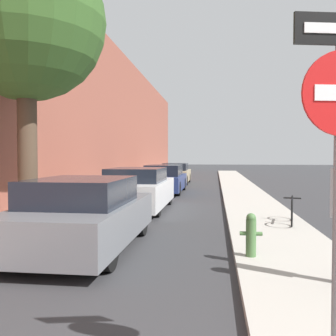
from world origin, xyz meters
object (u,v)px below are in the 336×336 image
at_px(fire_hydrant, 251,234).
at_px(parked_car_white, 138,190).
at_px(parked_car_navy, 165,179).
at_px(parked_car_grey, 84,215).
at_px(street_tree_near, 26,23).
at_px(parked_car_champagne, 176,174).
at_px(bicycle, 292,210).

bearing_deg(fire_hydrant, parked_car_white, 118.96).
distance_m(parked_car_white, parked_car_navy, 5.80).
xyz_separation_m(parked_car_grey, street_tree_near, (-1.71, 1.02, 4.15)).
relative_size(parked_car_champagne, street_tree_near, 0.63).
xyz_separation_m(parked_car_grey, parked_car_white, (-0.04, 5.22, 0.01)).
bearing_deg(parked_car_white, parked_car_navy, 89.03).
height_order(parked_car_navy, fire_hydrant, parked_car_navy).
bearing_deg(bicycle, street_tree_near, -153.17).
bearing_deg(parked_car_grey, parked_car_champagne, 90.06).
distance_m(parked_car_white, fire_hydrant, 6.59).
relative_size(parked_car_white, bicycle, 2.80).
height_order(parked_car_navy, bicycle, parked_car_navy).
distance_m(parked_car_grey, parked_car_white, 5.22).
bearing_deg(bicycle, parked_car_champagne, 119.28).
bearing_deg(street_tree_near, bicycle, 15.02).
xyz_separation_m(parked_car_navy, bicycle, (4.41, -8.34, -0.20)).
relative_size(street_tree_near, fire_hydrant, 8.90).
relative_size(parked_car_navy, bicycle, 2.86).
bearing_deg(street_tree_near, parked_car_navy, 79.99).
bearing_deg(parked_car_navy, street_tree_near, -100.01).
bearing_deg(parked_car_white, fire_hydrant, -61.04).
height_order(parked_car_champagne, street_tree_near, street_tree_near).
bearing_deg(street_tree_near, parked_car_grey, -30.81).
bearing_deg(bicycle, fire_hydrant, -100.51).
xyz_separation_m(parked_car_champagne, street_tree_near, (-1.69, -15.90, 4.19)).
relative_size(parked_car_grey, parked_car_navy, 0.93).
relative_size(parked_car_white, fire_hydrant, 6.07).
distance_m(parked_car_navy, bicycle, 9.44).
bearing_deg(fire_hydrant, parked_car_champagne, 100.26).
distance_m(street_tree_near, fire_hydrant, 6.69).
bearing_deg(parked_car_navy, parked_car_white, -90.97).
height_order(parked_car_white, street_tree_near, street_tree_near).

